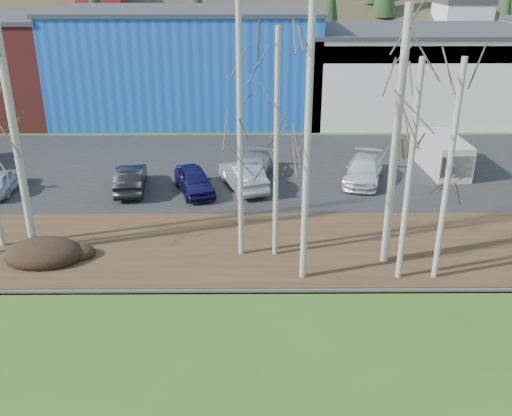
{
  "coord_description": "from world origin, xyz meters",
  "views": [
    {
      "loc": [
        -1.03,
        -7.62,
        11.45
      ],
      "look_at": [
        -0.88,
        13.21,
        2.5
      ],
      "focal_mm": 40.0,
      "sensor_mm": 36.0,
      "label": 1
    }
  ],
  "objects_px": {
    "car_5": "(364,170)",
    "van_white": "(444,155)",
    "car_1": "(131,178)",
    "car_4": "(243,176)",
    "car_3": "(194,180)",
    "car_0": "(1,181)",
    "car_2": "(253,167)"
  },
  "relations": [
    {
      "from": "car_5",
      "to": "van_white",
      "type": "bearing_deg",
      "value": 34.11
    },
    {
      "from": "car_1",
      "to": "car_4",
      "type": "distance_m",
      "value": 6.06
    },
    {
      "from": "car_3",
      "to": "car_4",
      "type": "height_order",
      "value": "car_4"
    },
    {
      "from": "car_1",
      "to": "car_5",
      "type": "distance_m",
      "value": 12.86
    },
    {
      "from": "car_5",
      "to": "car_0",
      "type": "bearing_deg",
      "value": -159.33
    },
    {
      "from": "car_0",
      "to": "car_4",
      "type": "bearing_deg",
      "value": -179.0
    },
    {
      "from": "car_0",
      "to": "car_5",
      "type": "height_order",
      "value": "car_5"
    },
    {
      "from": "car_1",
      "to": "car_5",
      "type": "height_order",
      "value": "car_1"
    },
    {
      "from": "car_4",
      "to": "van_white",
      "type": "distance_m",
      "value": 11.97
    },
    {
      "from": "car_0",
      "to": "car_4",
      "type": "distance_m",
      "value": 12.96
    },
    {
      "from": "car_1",
      "to": "car_5",
      "type": "xyz_separation_m",
      "value": [
        12.8,
        1.27,
        -0.02
      ]
    },
    {
      "from": "car_2",
      "to": "car_1",
      "type": "bearing_deg",
      "value": -155.32
    },
    {
      "from": "car_1",
      "to": "car_3",
      "type": "distance_m",
      "value": 3.47
    },
    {
      "from": "car_5",
      "to": "van_white",
      "type": "height_order",
      "value": "van_white"
    },
    {
      "from": "car_1",
      "to": "car_0",
      "type": "bearing_deg",
      "value": -4.88
    },
    {
      "from": "car_2",
      "to": "van_white",
      "type": "distance_m",
      "value": 11.17
    },
    {
      "from": "car_5",
      "to": "car_3",
      "type": "bearing_deg",
      "value": -153.89
    },
    {
      "from": "car_1",
      "to": "van_white",
      "type": "distance_m",
      "value": 17.97
    },
    {
      "from": "car_5",
      "to": "van_white",
      "type": "xyz_separation_m",
      "value": [
        4.94,
        1.58,
        0.33
      ]
    },
    {
      "from": "car_3",
      "to": "van_white",
      "type": "height_order",
      "value": "van_white"
    },
    {
      "from": "car_4",
      "to": "car_5",
      "type": "distance_m",
      "value": 6.82
    },
    {
      "from": "car_4",
      "to": "car_3",
      "type": "bearing_deg",
      "value": -5.98
    },
    {
      "from": "car_2",
      "to": "van_white",
      "type": "xyz_separation_m",
      "value": [
        11.13,
        0.97,
        0.37
      ]
    },
    {
      "from": "car_3",
      "to": "car_2",
      "type": "bearing_deg",
      "value": 16.17
    },
    {
      "from": "car_4",
      "to": "car_0",
      "type": "bearing_deg",
      "value": -17.1
    },
    {
      "from": "van_white",
      "to": "car_4",
      "type": "bearing_deg",
      "value": -170.53
    },
    {
      "from": "car_3",
      "to": "van_white",
      "type": "distance_m",
      "value": 14.64
    },
    {
      "from": "car_0",
      "to": "car_5",
      "type": "bearing_deg",
      "value": -176.87
    },
    {
      "from": "car_3",
      "to": "car_5",
      "type": "xyz_separation_m",
      "value": [
        9.35,
        1.6,
        -0.01
      ]
    },
    {
      "from": "car_2",
      "to": "car_4",
      "type": "relative_size",
      "value": 1.0
    },
    {
      "from": "car_1",
      "to": "car_2",
      "type": "relative_size",
      "value": 0.95
    },
    {
      "from": "car_5",
      "to": "car_1",
      "type": "bearing_deg",
      "value": -157.93
    }
  ]
}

